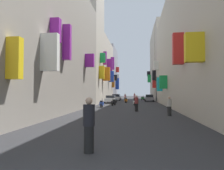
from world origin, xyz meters
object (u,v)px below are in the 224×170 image
pedestrian_crossing (136,103)px  pedestrian_near_left (134,97)px  scooter_blue (102,104)px  scooter_white (135,102)px  pedestrian_near_right (89,125)px  parked_car_silver (116,97)px  traffic_light_near_corner (156,85)px  scooter_orange (126,100)px  scooter_black (114,102)px  parked_car_white (111,99)px  pedestrian_mid_street (169,106)px  scooter_green (143,98)px  parked_car_grey (149,98)px  pedestrian_far_away (125,98)px

pedestrian_crossing → pedestrian_near_left: 19.86m
scooter_blue → scooter_white: bearing=46.9°
scooter_white → pedestrian_near_right: 23.62m
parked_car_silver → scooter_white: parked_car_silver is taller
traffic_light_near_corner → scooter_orange: bearing=-168.6°
parked_car_silver → scooter_black: parked_car_silver is taller
parked_car_white → pedestrian_mid_street: bearing=-68.8°
scooter_blue → scooter_white: same height
parked_car_silver → scooter_green: size_ratio=2.34×
parked_car_grey → scooter_green: size_ratio=2.21×
parked_car_silver → scooter_black: 16.99m
parked_car_grey → scooter_green: parked_car_grey is taller
scooter_orange → parked_car_grey: bearing=53.4°
scooter_blue → scooter_white: 6.11m
parked_car_white → scooter_green: (6.00, 12.77, -0.26)m
parked_car_white → pedestrian_crossing: (4.65, -15.45, 0.08)m
scooter_white → pedestrian_near_left: pedestrian_near_left is taller
pedestrian_crossing → scooter_black: bearing=111.1°
pedestrian_mid_street → pedestrian_far_away: bearing=101.7°
parked_car_grey → scooter_white: (-2.84, -13.05, -0.29)m
scooter_black → parked_car_silver: bearing=94.8°
scooter_blue → pedestrian_mid_street: (7.13, -8.55, 0.32)m
scooter_orange → parked_car_white: bearing=-158.5°
pedestrian_far_away → parked_car_white: bearing=-111.4°
parked_car_silver → scooter_blue: bearing=-89.2°
parked_car_silver → scooter_orange: parked_car_silver is taller
pedestrian_near_left → pedestrian_far_away: pedestrian_near_left is taller
pedestrian_mid_street → traffic_light_near_corner: bearing=87.6°
parked_car_grey → traffic_light_near_corner: traffic_light_near_corner is taller
parked_car_white → scooter_green: parked_car_white is taller
parked_car_white → pedestrian_near_right: 29.65m
scooter_black → pedestrian_near_left: 11.63m
parked_car_silver → parked_car_grey: parked_car_silver is taller
scooter_orange → pedestrian_crossing: bearing=-83.2°
parked_car_grey → scooter_blue: size_ratio=2.14×
scooter_orange → traffic_light_near_corner: traffic_light_near_corner is taller
parked_car_grey → pedestrian_far_away: (-4.98, -1.49, 0.04)m
scooter_orange → pedestrian_near_left: pedestrian_near_left is taller
scooter_blue → pedestrian_near_right: 19.36m
scooter_orange → pedestrian_near_right: bearing=-89.0°
scooter_white → parked_car_white: bearing=126.6°
traffic_light_near_corner → parked_car_grey: bearing=101.5°
parked_car_silver → pedestrian_crossing: (4.74, -25.51, 0.04)m
parked_car_silver → scooter_orange: size_ratio=2.32×
pedestrian_near_right → traffic_light_near_corner: size_ratio=0.37×
scooter_white → pedestrian_near_left: (-0.21, 10.29, 0.42)m
parked_car_grey → scooter_white: bearing=-102.3°
scooter_blue → pedestrian_near_left: bearing=75.0°
scooter_orange → pedestrian_mid_street: size_ratio=1.13×
parked_car_white → pedestrian_near_left: pedestrian_near_left is taller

